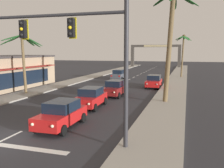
{
  "coord_description": "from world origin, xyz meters",
  "views": [
    {
      "loc": [
        9.4,
        -10.61,
        4.77
      ],
      "look_at": [
        3.73,
        8.0,
        2.2
      ],
      "focal_mm": 39.7,
      "sensor_mm": 36.0,
      "label": 1
    }
  ],
  "objects_px": {
    "sedan_third_in_queue": "(91,97)",
    "town_gateway_arch": "(155,53)",
    "sedan_lead_at_stop_bar": "(61,114)",
    "palm_right_second": "(171,27)",
    "traffic_signal_mast": "(53,41)",
    "palm_right_farthest": "(183,45)",
    "sedan_fifth_in_queue": "(115,88)",
    "sedan_oncoming_far": "(119,74)",
    "sedan_parked_nearest_kerb": "(154,81)",
    "palm_left_second": "(22,47)"
  },
  "relations": [
    {
      "from": "sedan_third_in_queue",
      "to": "town_gateway_arch",
      "type": "xyz_separation_m",
      "value": [
        -1.55,
        56.25,
        3.53
      ]
    },
    {
      "from": "sedan_lead_at_stop_bar",
      "to": "palm_right_second",
      "type": "bearing_deg",
      "value": 58.15
    },
    {
      "from": "traffic_signal_mast",
      "to": "palm_right_farthest",
      "type": "relative_size",
      "value": 1.51
    },
    {
      "from": "sedan_fifth_in_queue",
      "to": "palm_right_second",
      "type": "xyz_separation_m",
      "value": [
        5.8,
        -2.16,
        6.05
      ]
    },
    {
      "from": "traffic_signal_mast",
      "to": "town_gateway_arch",
      "type": "height_order",
      "value": "traffic_signal_mast"
    },
    {
      "from": "sedan_oncoming_far",
      "to": "palm_right_farthest",
      "type": "relative_size",
      "value": 0.58
    },
    {
      "from": "palm_right_second",
      "to": "town_gateway_arch",
      "type": "distance_m",
      "value": 53.19
    },
    {
      "from": "traffic_signal_mast",
      "to": "palm_right_second",
      "type": "distance_m",
      "value": 12.97
    },
    {
      "from": "town_gateway_arch",
      "to": "sedan_fifth_in_queue",
      "type": "bearing_deg",
      "value": -87.69
    },
    {
      "from": "sedan_lead_at_stop_bar",
      "to": "palm_right_second",
      "type": "height_order",
      "value": "palm_right_second"
    },
    {
      "from": "sedan_third_in_queue",
      "to": "town_gateway_arch",
      "type": "distance_m",
      "value": 56.38
    },
    {
      "from": "traffic_signal_mast",
      "to": "palm_right_farthest",
      "type": "bearing_deg",
      "value": 80.89
    },
    {
      "from": "sedan_parked_nearest_kerb",
      "to": "palm_right_farthest",
      "type": "bearing_deg",
      "value": 77.03
    },
    {
      "from": "traffic_signal_mast",
      "to": "sedan_parked_nearest_kerb",
      "type": "relative_size",
      "value": 2.63
    },
    {
      "from": "sedan_third_in_queue",
      "to": "sedan_parked_nearest_kerb",
      "type": "height_order",
      "value": "same"
    },
    {
      "from": "sedan_third_in_queue",
      "to": "town_gateway_arch",
      "type": "relative_size",
      "value": 0.3
    },
    {
      "from": "sedan_lead_at_stop_bar",
      "to": "palm_left_second",
      "type": "height_order",
      "value": "palm_left_second"
    },
    {
      "from": "sedan_third_in_queue",
      "to": "sedan_oncoming_far",
      "type": "relative_size",
      "value": 1.01
    },
    {
      "from": "sedan_third_in_queue",
      "to": "sedan_parked_nearest_kerb",
      "type": "distance_m",
      "value": 13.6
    },
    {
      "from": "traffic_signal_mast",
      "to": "town_gateway_arch",
      "type": "relative_size",
      "value": 0.79
    },
    {
      "from": "sedan_parked_nearest_kerb",
      "to": "palm_right_second",
      "type": "distance_m",
      "value": 11.47
    },
    {
      "from": "sedan_oncoming_far",
      "to": "palm_right_farthest",
      "type": "bearing_deg",
      "value": 30.82
    },
    {
      "from": "sedan_oncoming_far",
      "to": "palm_right_second",
      "type": "relative_size",
      "value": 0.44
    },
    {
      "from": "traffic_signal_mast",
      "to": "palm_right_farthest",
      "type": "distance_m",
      "value": 35.97
    },
    {
      "from": "sedan_fifth_in_queue",
      "to": "palm_left_second",
      "type": "distance_m",
      "value": 11.13
    },
    {
      "from": "sedan_lead_at_stop_bar",
      "to": "town_gateway_arch",
      "type": "bearing_deg",
      "value": 91.76
    },
    {
      "from": "sedan_parked_nearest_kerb",
      "to": "sedan_fifth_in_queue",
      "type": "bearing_deg",
      "value": -113.98
    },
    {
      "from": "sedan_lead_at_stop_bar",
      "to": "sedan_third_in_queue",
      "type": "xyz_separation_m",
      "value": [
        -0.36,
        5.85,
        0.0
      ]
    },
    {
      "from": "traffic_signal_mast",
      "to": "palm_left_second",
      "type": "distance_m",
      "value": 16.26
    },
    {
      "from": "town_gateway_arch",
      "to": "palm_right_second",
      "type": "bearing_deg",
      "value": -81.52
    },
    {
      "from": "sedan_fifth_in_queue",
      "to": "sedan_parked_nearest_kerb",
      "type": "relative_size",
      "value": 1.01
    },
    {
      "from": "palm_left_second",
      "to": "palm_right_farthest",
      "type": "relative_size",
      "value": 0.88
    },
    {
      "from": "palm_left_second",
      "to": "sedan_parked_nearest_kerb",
      "type": "bearing_deg",
      "value": 34.61
    },
    {
      "from": "palm_left_second",
      "to": "sedan_oncoming_far",
      "type": "bearing_deg",
      "value": 70.04
    },
    {
      "from": "sedan_parked_nearest_kerb",
      "to": "town_gateway_arch",
      "type": "bearing_deg",
      "value": 96.94
    },
    {
      "from": "palm_left_second",
      "to": "palm_right_second",
      "type": "xyz_separation_m",
      "value": [
        15.86,
        -0.23,
        1.68
      ]
    },
    {
      "from": "sedan_lead_at_stop_bar",
      "to": "sedan_parked_nearest_kerb",
      "type": "distance_m",
      "value": 19.23
    },
    {
      "from": "sedan_lead_at_stop_bar",
      "to": "palm_right_second",
      "type": "distance_m",
      "value": 12.76
    },
    {
      "from": "sedan_oncoming_far",
      "to": "sedan_parked_nearest_kerb",
      "type": "bearing_deg",
      "value": -49.26
    },
    {
      "from": "traffic_signal_mast",
      "to": "sedan_oncoming_far",
      "type": "bearing_deg",
      "value": 98.88
    },
    {
      "from": "sedan_lead_at_stop_bar",
      "to": "palm_left_second",
      "type": "relative_size",
      "value": 0.66
    },
    {
      "from": "sedan_lead_at_stop_bar",
      "to": "sedan_fifth_in_queue",
      "type": "relative_size",
      "value": 0.99
    },
    {
      "from": "palm_right_second",
      "to": "palm_right_farthest",
      "type": "height_order",
      "value": "palm_right_second"
    },
    {
      "from": "palm_right_farthest",
      "to": "town_gateway_arch",
      "type": "height_order",
      "value": "palm_right_farthest"
    },
    {
      "from": "traffic_signal_mast",
      "to": "sedan_fifth_in_queue",
      "type": "bearing_deg",
      "value": 93.3
    },
    {
      "from": "sedan_third_in_queue",
      "to": "palm_left_second",
      "type": "relative_size",
      "value": 0.66
    },
    {
      "from": "sedan_lead_at_stop_bar",
      "to": "palm_left_second",
      "type": "xyz_separation_m",
      "value": [
        -9.93,
        9.77,
        4.36
      ]
    },
    {
      "from": "traffic_signal_mast",
      "to": "sedan_oncoming_far",
      "type": "distance_m",
      "value": 30.07
    },
    {
      "from": "palm_left_second",
      "to": "palm_right_farthest",
      "type": "xyz_separation_m",
      "value": [
        16.56,
        23.42,
        0.66
      ]
    },
    {
      "from": "sedan_lead_at_stop_bar",
      "to": "sedan_third_in_queue",
      "type": "height_order",
      "value": "same"
    }
  ]
}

